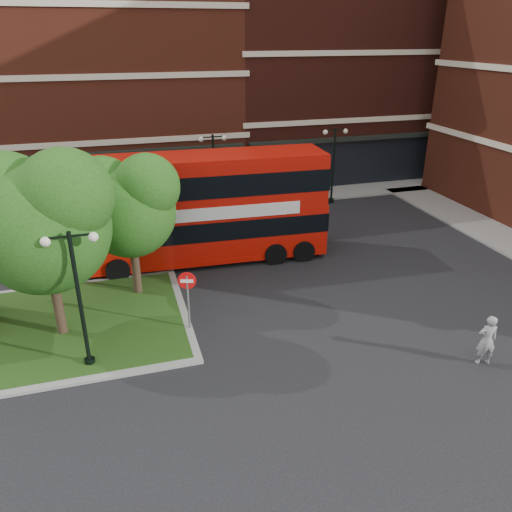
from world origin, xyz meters
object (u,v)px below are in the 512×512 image
object	(u,v)px
bus	(201,202)
car_silver	(70,211)
woman	(487,340)
car_white	(230,201)

from	to	relation	value
bus	car_silver	distance (m)	10.56
woman	car_silver	distance (m)	23.99
bus	woman	distance (m)	13.91
bus	car_white	xyz separation A→B (m)	(3.04, 6.62, -2.30)
bus	car_silver	size ratio (longest dim) A/B	3.33
car_silver	car_white	size ratio (longest dim) A/B	0.80
car_white	bus	bearing A→B (deg)	149.24
woman	car_silver	size ratio (longest dim) A/B	0.51
woman	bus	bearing A→B (deg)	-44.72
car_silver	car_white	distance (m)	9.82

